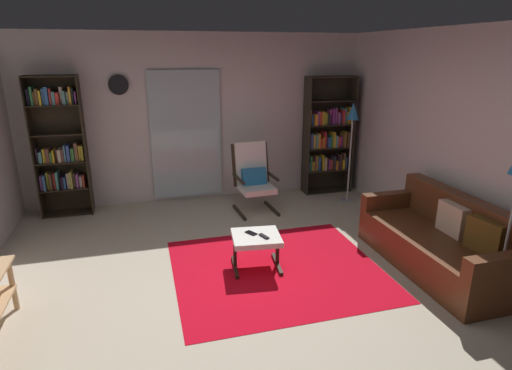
{
  "coord_description": "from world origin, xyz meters",
  "views": [
    {
      "loc": [
        -0.88,
        -3.71,
        2.31
      ],
      "look_at": [
        0.33,
        0.68,
        0.85
      ],
      "focal_mm": 29.36,
      "sensor_mm": 36.0,
      "label": 1
    }
  ],
  "objects_px": {
    "bookshelf_near_sofa": "(327,137)",
    "lounge_armchair": "(253,176)",
    "leather_sofa": "(441,243)",
    "ottoman": "(256,241)",
    "bookshelf_near_tv": "(60,146)",
    "wall_clock": "(118,85)",
    "cell_phone": "(251,233)",
    "floor_lamp_by_shelf": "(352,123)",
    "tv_remote": "(264,236)"
  },
  "relations": [
    {
      "from": "bookshelf_near_sofa",
      "to": "lounge_armchair",
      "type": "height_order",
      "value": "bookshelf_near_sofa"
    },
    {
      "from": "leather_sofa",
      "to": "ottoman",
      "type": "bearing_deg",
      "value": 164.44
    },
    {
      "from": "bookshelf_near_tv",
      "to": "wall_clock",
      "type": "bearing_deg",
      "value": 10.17
    },
    {
      "from": "bookshelf_near_sofa",
      "to": "cell_phone",
      "type": "distance_m",
      "value": 3.0
    },
    {
      "from": "bookshelf_near_sofa",
      "to": "cell_phone",
      "type": "height_order",
      "value": "bookshelf_near_sofa"
    },
    {
      "from": "cell_phone",
      "to": "wall_clock",
      "type": "distance_m",
      "value": 3.14
    },
    {
      "from": "wall_clock",
      "to": "cell_phone",
      "type": "bearing_deg",
      "value": -61.09
    },
    {
      "from": "leather_sofa",
      "to": "wall_clock",
      "type": "distance_m",
      "value": 4.79
    },
    {
      "from": "ottoman",
      "to": "floor_lamp_by_shelf",
      "type": "bearing_deg",
      "value": 40.68
    },
    {
      "from": "lounge_armchair",
      "to": "leather_sofa",
      "type": "bearing_deg",
      "value": -56.59
    },
    {
      "from": "wall_clock",
      "to": "bookshelf_near_sofa",
      "type": "bearing_deg",
      "value": -3.41
    },
    {
      "from": "bookshelf_near_sofa",
      "to": "lounge_armchair",
      "type": "bearing_deg",
      "value": -159.13
    },
    {
      "from": "ottoman",
      "to": "wall_clock",
      "type": "relative_size",
      "value": 1.98
    },
    {
      "from": "bookshelf_near_tv",
      "to": "tv_remote",
      "type": "relative_size",
      "value": 13.95
    },
    {
      "from": "bookshelf_near_sofa",
      "to": "tv_remote",
      "type": "xyz_separation_m",
      "value": [
        -1.81,
        -2.37,
        -0.54
      ]
    },
    {
      "from": "bookshelf_near_sofa",
      "to": "leather_sofa",
      "type": "xyz_separation_m",
      "value": [
        0.09,
        -2.85,
        -0.64
      ]
    },
    {
      "from": "bookshelf_near_sofa",
      "to": "ottoman",
      "type": "xyz_separation_m",
      "value": [
        -1.88,
        -2.3,
        -0.62
      ]
    },
    {
      "from": "ottoman",
      "to": "wall_clock",
      "type": "bearing_deg",
      "value": 119.08
    },
    {
      "from": "leather_sofa",
      "to": "ottoman",
      "type": "relative_size",
      "value": 3.34
    },
    {
      "from": "ottoman",
      "to": "wall_clock",
      "type": "distance_m",
      "value": 3.24
    },
    {
      "from": "tv_remote",
      "to": "floor_lamp_by_shelf",
      "type": "relative_size",
      "value": 0.09
    },
    {
      "from": "lounge_armchair",
      "to": "floor_lamp_by_shelf",
      "type": "bearing_deg",
      "value": -1.12
    },
    {
      "from": "leather_sofa",
      "to": "lounge_armchair",
      "type": "height_order",
      "value": "lounge_armchair"
    },
    {
      "from": "lounge_armchair",
      "to": "wall_clock",
      "type": "height_order",
      "value": "wall_clock"
    },
    {
      "from": "leather_sofa",
      "to": "lounge_armchair",
      "type": "distance_m",
      "value": 2.77
    },
    {
      "from": "bookshelf_near_sofa",
      "to": "wall_clock",
      "type": "bearing_deg",
      "value": 176.59
    },
    {
      "from": "leather_sofa",
      "to": "lounge_armchair",
      "type": "bearing_deg",
      "value": 123.41
    },
    {
      "from": "cell_phone",
      "to": "wall_clock",
      "type": "xyz_separation_m",
      "value": [
        -1.35,
        2.44,
        1.45
      ]
    },
    {
      "from": "leather_sofa",
      "to": "cell_phone",
      "type": "relative_size",
      "value": 13.67
    },
    {
      "from": "leather_sofa",
      "to": "tv_remote",
      "type": "xyz_separation_m",
      "value": [
        -1.89,
        0.48,
        0.1
      ]
    },
    {
      "from": "tv_remote",
      "to": "lounge_armchair",
      "type": "bearing_deg",
      "value": 58.46
    },
    {
      "from": "bookshelf_near_tv",
      "to": "bookshelf_near_sofa",
      "type": "bearing_deg",
      "value": -0.52
    },
    {
      "from": "ottoman",
      "to": "tv_remote",
      "type": "xyz_separation_m",
      "value": [
        0.07,
        -0.07,
        0.08
      ]
    },
    {
      "from": "cell_phone",
      "to": "floor_lamp_by_shelf",
      "type": "distance_m",
      "value": 2.78
    },
    {
      "from": "ottoman",
      "to": "tv_remote",
      "type": "relative_size",
      "value": 3.98
    },
    {
      "from": "tv_remote",
      "to": "floor_lamp_by_shelf",
      "type": "distance_m",
      "value": 2.78
    },
    {
      "from": "leather_sofa",
      "to": "tv_remote",
      "type": "height_order",
      "value": "leather_sofa"
    },
    {
      "from": "lounge_armchair",
      "to": "floor_lamp_by_shelf",
      "type": "xyz_separation_m",
      "value": [
        1.57,
        -0.03,
        0.73
      ]
    },
    {
      "from": "leather_sofa",
      "to": "cell_phone",
      "type": "height_order",
      "value": "leather_sofa"
    },
    {
      "from": "ottoman",
      "to": "floor_lamp_by_shelf",
      "type": "xyz_separation_m",
      "value": [
        2.01,
        1.73,
        0.94
      ]
    },
    {
      "from": "bookshelf_near_tv",
      "to": "floor_lamp_by_shelf",
      "type": "distance_m",
      "value": 4.32
    },
    {
      "from": "wall_clock",
      "to": "ottoman",
      "type": "bearing_deg",
      "value": -60.92
    },
    {
      "from": "floor_lamp_by_shelf",
      "to": "bookshelf_near_sofa",
      "type": "bearing_deg",
      "value": 102.81
    },
    {
      "from": "floor_lamp_by_shelf",
      "to": "bookshelf_near_tv",
      "type": "bearing_deg",
      "value": 171.81
    },
    {
      "from": "wall_clock",
      "to": "floor_lamp_by_shelf",
      "type": "bearing_deg",
      "value": -12.8
    },
    {
      "from": "floor_lamp_by_shelf",
      "to": "wall_clock",
      "type": "xyz_separation_m",
      "value": [
        -3.4,
        0.77,
        0.59
      ]
    },
    {
      "from": "floor_lamp_by_shelf",
      "to": "lounge_armchair",
      "type": "bearing_deg",
      "value": 178.88
    },
    {
      "from": "cell_phone",
      "to": "floor_lamp_by_shelf",
      "type": "bearing_deg",
      "value": 9.9
    },
    {
      "from": "bookshelf_near_sofa",
      "to": "tv_remote",
      "type": "height_order",
      "value": "bookshelf_near_sofa"
    },
    {
      "from": "cell_phone",
      "to": "floor_lamp_by_shelf",
      "type": "height_order",
      "value": "floor_lamp_by_shelf"
    }
  ]
}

